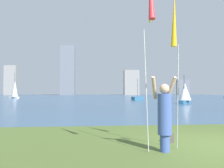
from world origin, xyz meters
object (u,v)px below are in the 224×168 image
at_px(sailboat_0, 138,98).
at_px(sailboat_4, 15,90).
at_px(person, 164,114).
at_px(kite_flag_left, 151,0).
at_px(kite_flag_right, 174,23).
at_px(bag, 170,138).
at_px(sailboat_7, 185,93).

bearing_deg(sailboat_0, sailboat_4, 152.83).
xyz_separation_m(person, sailboat_0, (6.30, 33.69, -0.57)).
xyz_separation_m(person, kite_flag_left, (-0.42, -0.30, 2.74)).
xyz_separation_m(kite_flag_left, kite_flag_right, (0.83, 0.68, -0.31)).
height_order(person, bag, person).
distance_m(kite_flag_left, sailboat_7, 24.21).
bearing_deg(sailboat_4, sailboat_0, -27.17).
bearing_deg(sailboat_7, sailboat_0, 105.63).
bearing_deg(sailboat_0, kite_flag_right, -100.02).
xyz_separation_m(kite_flag_left, sailboat_7, (10.11, 21.88, -2.35)).
bearing_deg(kite_flag_left, sailboat_0, 78.82).
distance_m(bag, sailboat_4, 49.32).
xyz_separation_m(bag, sailboat_7, (9.20, 20.61, 1.17)).
relative_size(kite_flag_left, sailboat_7, 1.24).
bearing_deg(person, bag, 79.91).
xyz_separation_m(kite_flag_left, bag, (0.91, 1.27, -3.52)).
relative_size(sailboat_4, sailboat_7, 1.62).
distance_m(kite_flag_right, bag, 3.26).
bearing_deg(sailboat_7, bag, -114.06).
bearing_deg(sailboat_7, kite_flag_right, -113.63).
bearing_deg(sailboat_0, person, -100.60).
distance_m(person, kite_flag_right, 2.50).
bearing_deg(sailboat_0, bag, -100.07).
relative_size(bag, sailboat_0, 0.07).
bearing_deg(sailboat_4, kite_flag_left, -68.82).
bearing_deg(bag, sailboat_0, 79.93).
height_order(person, sailboat_4, sailboat_4).
bearing_deg(sailboat_4, sailboat_7, -41.38).
xyz_separation_m(kite_flag_right, sailboat_7, (9.27, 21.20, -2.04)).
xyz_separation_m(person, kite_flag_right, (0.42, 0.38, 2.43)).
height_order(kite_flag_left, sailboat_4, sailboat_4).
bearing_deg(kite_flag_left, bag, 54.44).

